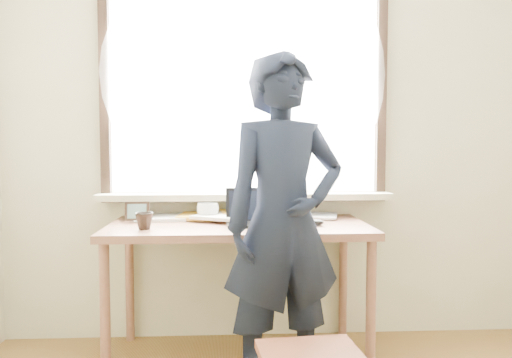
{
  "coord_description": "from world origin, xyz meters",
  "views": [
    {
      "loc": [
        -0.31,
        -1.23,
        1.24
      ],
      "look_at": [
        -0.19,
        0.95,
        1.1
      ],
      "focal_mm": 35.0,
      "sensor_mm": 36.0,
      "label": 1
    }
  ],
  "objects": [
    {
      "name": "mug_dark",
      "position": [
        -0.76,
        1.45,
        0.84
      ],
      "size": [
        0.12,
        0.12,
        0.09
      ],
      "primitive_type": "imported",
      "rotation": [
        0.0,
        0.0,
        -0.33
      ],
      "color": "black",
      "rests_on": "desk"
    },
    {
      "name": "book_b",
      "position": [
        0.18,
        1.87,
        0.81
      ],
      "size": [
        0.26,
        0.31,
        0.02
      ],
      "primitive_type": "imported",
      "rotation": [
        0.0,
        0.0,
        -0.25
      ],
      "color": "white",
      "rests_on": "desk"
    },
    {
      "name": "book_a",
      "position": [
        -0.65,
        1.87,
        0.81
      ],
      "size": [
        0.23,
        0.28,
        0.02
      ],
      "primitive_type": "imported",
      "rotation": [
        0.0,
        0.0,
        -0.17
      ],
      "color": "white",
      "rests_on": "desk"
    },
    {
      "name": "laptop",
      "position": [
        -0.17,
        1.59,
        0.85
      ],
      "size": [
        0.31,
        0.26,
        0.21
      ],
      "color": "black",
      "rests_on": "desk"
    },
    {
      "name": "desk",
      "position": [
        -0.25,
        1.63,
        0.72
      ],
      "size": [
        1.49,
        0.74,
        0.8
      ],
      "color": "brown",
      "rests_on": "ground"
    },
    {
      "name": "mug_white",
      "position": [
        -0.43,
        1.78,
        0.85
      ],
      "size": [
        0.18,
        0.18,
        0.1
      ],
      "primitive_type": "imported",
      "rotation": [
        0.0,
        0.0,
        0.62
      ],
      "color": "white",
      "rests_on": "desk"
    },
    {
      "name": "mouse",
      "position": [
        0.18,
        1.53,
        0.82
      ],
      "size": [
        0.09,
        0.07,
        0.04
      ],
      "primitive_type": "ellipsoid",
      "color": "black",
      "rests_on": "desk"
    },
    {
      "name": "person",
      "position": [
        -0.03,
        1.23,
        0.86
      ],
      "size": [
        0.71,
        0.55,
        1.71
      ],
      "primitive_type": "imported",
      "rotation": [
        0.0,
        0.0,
        0.26
      ],
      "color": "black",
      "rests_on": "ground"
    },
    {
      "name": "desk_clutter",
      "position": [
        -0.46,
        1.8,
        0.81
      ],
      "size": [
        0.77,
        0.5,
        0.03
      ],
      "color": "white",
      "rests_on": "desk"
    },
    {
      "name": "room_shell",
      "position": [
        -0.02,
        0.2,
        1.64
      ],
      "size": [
        3.52,
        4.02,
        2.61
      ],
      "color": "beige",
      "rests_on": "ground"
    },
    {
      "name": "picture_frame",
      "position": [
        -0.85,
        1.73,
        0.85
      ],
      "size": [
        0.14,
        0.02,
        0.11
      ],
      "color": "black",
      "rests_on": "desk"
    }
  ]
}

